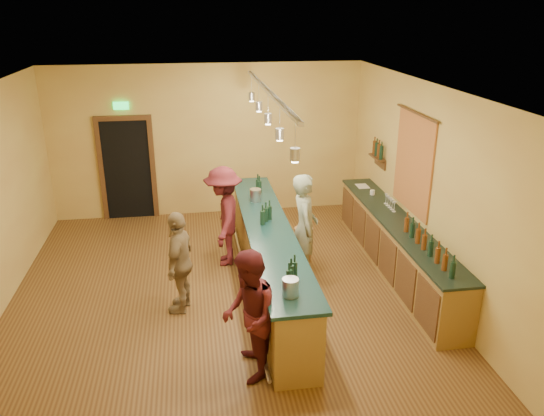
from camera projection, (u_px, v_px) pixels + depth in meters
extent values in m
plane|color=#573319|center=(221.00, 290.00, 8.50)|extent=(7.00, 7.00, 0.00)
cube|color=silver|center=(214.00, 88.00, 7.36)|extent=(6.50, 7.00, 0.02)
cube|color=tan|center=(208.00, 141.00, 11.16)|extent=(6.50, 0.02, 3.20)
cube|color=tan|center=(241.00, 327.00, 4.70)|extent=(6.50, 0.02, 3.20)
cube|color=tan|center=(423.00, 186.00, 8.39)|extent=(0.02, 7.00, 3.20)
cube|color=black|center=(128.00, 170.00, 11.09)|extent=(0.95, 0.06, 2.10)
cube|color=#472115|center=(102.00, 171.00, 11.00)|extent=(0.10, 0.08, 2.10)
cube|color=#472115|center=(153.00, 169.00, 11.15)|extent=(0.10, 0.08, 2.10)
cube|color=#472115|center=(122.00, 118.00, 10.68)|extent=(1.15, 0.08, 0.10)
cube|color=#19E54C|center=(121.00, 106.00, 10.58)|extent=(0.30, 0.04, 0.15)
cube|color=#A63921|center=(413.00, 164.00, 8.67)|extent=(0.03, 1.40, 1.60)
cube|color=#472115|center=(377.00, 157.00, 10.15)|extent=(0.16, 0.55, 0.03)
cube|color=#472115|center=(380.00, 162.00, 10.20)|extent=(0.03, 0.55, 0.18)
cube|color=olive|center=(396.00, 247.00, 8.95)|extent=(0.55, 4.50, 0.90)
cube|color=black|center=(398.00, 222.00, 8.78)|extent=(0.60, 4.55, 0.04)
cylinder|color=silver|center=(372.00, 192.00, 9.96)|extent=(0.09, 0.09, 0.09)
cube|color=silver|center=(362.00, 186.00, 10.43)|extent=(0.22, 0.30, 0.01)
cube|color=olive|center=(268.00, 259.00, 8.43)|extent=(0.60, 5.00, 1.00)
cube|color=#133130|center=(268.00, 228.00, 8.24)|extent=(0.70, 5.10, 0.05)
cylinder|color=silver|center=(246.00, 280.00, 8.50)|extent=(0.05, 5.00, 0.05)
cylinder|color=silver|center=(290.00, 287.00, 6.25)|extent=(0.20, 0.20, 0.22)
cylinder|color=silver|center=(255.00, 195.00, 9.29)|extent=(0.20, 0.20, 0.22)
cube|color=silver|center=(268.00, 91.00, 7.49)|extent=(0.06, 4.60, 0.05)
cylinder|color=silver|center=(295.00, 136.00, 5.71)|extent=(0.01, 0.01, 0.35)
cylinder|color=#A5A5AD|center=(295.00, 154.00, 5.78)|extent=(0.11, 0.11, 0.14)
cylinder|color=#FFEABF|center=(295.00, 161.00, 5.81)|extent=(0.08, 0.08, 0.02)
cylinder|color=silver|center=(280.00, 118.00, 6.63)|extent=(0.01, 0.01, 0.35)
cylinder|color=#A5A5AD|center=(280.00, 134.00, 6.70)|extent=(0.11, 0.11, 0.14)
cylinder|color=#FFEABF|center=(280.00, 140.00, 6.73)|extent=(0.08, 0.08, 0.02)
cylinder|color=silver|center=(268.00, 104.00, 7.55)|extent=(0.01, 0.01, 0.35)
cylinder|color=#A5A5AD|center=(268.00, 118.00, 7.63)|extent=(0.11, 0.11, 0.14)
cylinder|color=#FFEABF|center=(268.00, 124.00, 7.65)|extent=(0.08, 0.08, 0.02)
cylinder|color=silver|center=(259.00, 94.00, 8.48)|extent=(0.01, 0.01, 0.35)
cylinder|color=#A5A5AD|center=(259.00, 106.00, 8.55)|extent=(0.11, 0.11, 0.14)
cylinder|color=#FFEABF|center=(259.00, 111.00, 8.58)|extent=(0.08, 0.08, 0.02)
cylinder|color=silver|center=(252.00, 85.00, 9.40)|extent=(0.01, 0.01, 0.35)
cylinder|color=#A5A5AD|center=(252.00, 96.00, 9.47)|extent=(0.11, 0.11, 0.14)
cylinder|color=#FFEABF|center=(252.00, 101.00, 9.50)|extent=(0.08, 0.08, 0.02)
imported|color=gray|center=(305.00, 228.00, 8.57)|extent=(0.49, 0.70, 1.81)
imported|color=#59191E|center=(249.00, 316.00, 6.28)|extent=(0.65, 0.82, 1.65)
imported|color=#997A51|center=(180.00, 262.00, 7.71)|extent=(0.62, 0.98, 1.56)
imported|color=#59191E|center=(224.00, 216.00, 9.12)|extent=(0.77, 1.20, 1.75)
cylinder|color=#A17048|center=(304.00, 229.00, 9.13)|extent=(0.33, 0.33, 0.04)
cylinder|color=#A17048|center=(310.00, 247.00, 9.27)|extent=(0.04, 0.04, 0.64)
cylinder|color=#A17048|center=(299.00, 245.00, 9.35)|extent=(0.04, 0.04, 0.64)
cylinder|color=#A17048|center=(301.00, 250.00, 9.14)|extent=(0.04, 0.04, 0.64)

